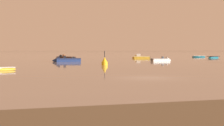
{
  "coord_description": "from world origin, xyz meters",
  "views": [
    {
      "loc": [
        -10.17,
        -25.31,
        2.43
      ],
      "look_at": [
        3.29,
        23.2,
        0.24
      ],
      "focal_mm": 52.08,
      "sensor_mm": 36.0,
      "label": 1
    }
  ],
  "objects_px": {
    "motorboat_moored_0": "(64,58)",
    "motorboat_moored_4": "(163,60)",
    "motorboat_moored_3": "(64,60)",
    "rowboat_moored_5": "(214,57)",
    "rowboat_moored_6": "(0,69)",
    "rowboat_moored_4": "(199,57)",
    "channel_buoy": "(105,62)",
    "motorboat_moored_1": "(139,57)"
  },
  "relations": [
    {
      "from": "motorboat_moored_4",
      "to": "channel_buoy",
      "type": "height_order",
      "value": "channel_buoy"
    },
    {
      "from": "rowboat_moored_5",
      "to": "motorboat_moored_4",
      "type": "bearing_deg",
      "value": 13.39
    },
    {
      "from": "motorboat_moored_3",
      "to": "channel_buoy",
      "type": "height_order",
      "value": "channel_buoy"
    },
    {
      "from": "rowboat_moored_5",
      "to": "motorboat_moored_3",
      "type": "bearing_deg",
      "value": -4.19
    },
    {
      "from": "motorboat_moored_0",
      "to": "rowboat_moored_4",
      "type": "distance_m",
      "value": 41.41
    },
    {
      "from": "motorboat_moored_3",
      "to": "channel_buoy",
      "type": "xyz_separation_m",
      "value": [
        4.26,
        -14.55,
        0.21
      ]
    },
    {
      "from": "rowboat_moored_4",
      "to": "rowboat_moored_5",
      "type": "distance_m",
      "value": 8.84
    },
    {
      "from": "motorboat_moored_0",
      "to": "rowboat_moored_6",
      "type": "height_order",
      "value": "motorboat_moored_0"
    },
    {
      "from": "motorboat_moored_0",
      "to": "rowboat_moored_4",
      "type": "relative_size",
      "value": 1.18
    },
    {
      "from": "motorboat_moored_0",
      "to": "motorboat_moored_3",
      "type": "xyz_separation_m",
      "value": [
        -1.74,
        -14.85,
        0.01
      ]
    },
    {
      "from": "motorboat_moored_3",
      "to": "rowboat_moored_6",
      "type": "relative_size",
      "value": 1.5
    },
    {
      "from": "channel_buoy",
      "to": "motorboat_moored_0",
      "type": "bearing_deg",
      "value": 94.9
    },
    {
      "from": "motorboat_moored_4",
      "to": "rowboat_moored_4",
      "type": "bearing_deg",
      "value": 45.84
    },
    {
      "from": "rowboat_moored_6",
      "to": "motorboat_moored_4",
      "type": "bearing_deg",
      "value": -156.54
    },
    {
      "from": "rowboat_moored_4",
      "to": "motorboat_moored_3",
      "type": "bearing_deg",
      "value": 37.88
    },
    {
      "from": "motorboat_moored_4",
      "to": "rowboat_moored_6",
      "type": "bearing_deg",
      "value": -146.37
    },
    {
      "from": "rowboat_moored_4",
      "to": "rowboat_moored_6",
      "type": "relative_size",
      "value": 1.13
    },
    {
      "from": "motorboat_moored_4",
      "to": "motorboat_moored_1",
      "type": "bearing_deg",
      "value": 82.54
    },
    {
      "from": "rowboat_moored_4",
      "to": "motorboat_moored_4",
      "type": "relative_size",
      "value": 0.96
    },
    {
      "from": "motorboat_moored_0",
      "to": "rowboat_moored_4",
      "type": "bearing_deg",
      "value": -125.18
    },
    {
      "from": "rowboat_moored_4",
      "to": "channel_buoy",
      "type": "bearing_deg",
      "value": 53.91
    },
    {
      "from": "rowboat_moored_4",
      "to": "motorboat_moored_4",
      "type": "height_order",
      "value": "motorboat_moored_4"
    },
    {
      "from": "motorboat_moored_3",
      "to": "channel_buoy",
      "type": "bearing_deg",
      "value": 107.78
    },
    {
      "from": "rowboat_moored_5",
      "to": "rowboat_moored_6",
      "type": "bearing_deg",
      "value": 12.83
    },
    {
      "from": "motorboat_moored_1",
      "to": "rowboat_moored_4",
      "type": "height_order",
      "value": "motorboat_moored_1"
    },
    {
      "from": "channel_buoy",
      "to": "motorboat_moored_4",
      "type": "bearing_deg",
      "value": 39.38
    },
    {
      "from": "motorboat_moored_0",
      "to": "motorboat_moored_4",
      "type": "relative_size",
      "value": 1.13
    },
    {
      "from": "motorboat_moored_3",
      "to": "motorboat_moored_4",
      "type": "bearing_deg",
      "value": 175.41
    },
    {
      "from": "motorboat_moored_1",
      "to": "motorboat_moored_4",
      "type": "relative_size",
      "value": 1.13
    },
    {
      "from": "rowboat_moored_5",
      "to": "rowboat_moored_6",
      "type": "xyz_separation_m",
      "value": [
        -51.64,
        -37.7,
        -0.03
      ]
    },
    {
      "from": "motorboat_moored_4",
      "to": "channel_buoy",
      "type": "bearing_deg",
      "value": -142.69
    },
    {
      "from": "rowboat_moored_4",
      "to": "channel_buoy",
      "type": "xyz_separation_m",
      "value": [
        -38.04,
        -37.76,
        0.29
      ]
    },
    {
      "from": "rowboat_moored_5",
      "to": "rowboat_moored_6",
      "type": "height_order",
      "value": "rowboat_moored_5"
    },
    {
      "from": "motorboat_moored_1",
      "to": "motorboat_moored_3",
      "type": "height_order",
      "value": "motorboat_moored_1"
    },
    {
      "from": "motorboat_moored_0",
      "to": "motorboat_moored_3",
      "type": "distance_m",
      "value": 14.95
    },
    {
      "from": "motorboat_moored_3",
      "to": "motorboat_moored_4",
      "type": "distance_m",
      "value": 19.58
    },
    {
      "from": "rowboat_moored_5",
      "to": "rowboat_moored_4",
      "type": "bearing_deg",
      "value": -118.05
    },
    {
      "from": "motorboat_moored_0",
      "to": "motorboat_moored_4",
      "type": "distance_m",
      "value": 24.5
    },
    {
      "from": "motorboat_moored_4",
      "to": "motorboat_moored_0",
      "type": "bearing_deg",
      "value": 134.29
    },
    {
      "from": "motorboat_moored_4",
      "to": "motorboat_moored_3",
      "type": "bearing_deg",
      "value": 171.88
    },
    {
      "from": "rowboat_moored_6",
      "to": "rowboat_moored_4",
      "type": "bearing_deg",
      "value": -150.64
    },
    {
      "from": "motorboat_moored_0",
      "to": "motorboat_moored_4",
      "type": "height_order",
      "value": "motorboat_moored_0"
    }
  ]
}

